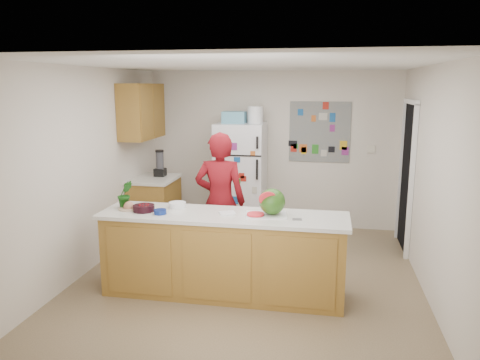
% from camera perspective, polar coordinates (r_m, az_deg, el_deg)
% --- Properties ---
extents(floor, '(4.00, 4.50, 0.02)m').
position_cam_1_polar(floor, '(5.78, 1.07, -11.84)').
color(floor, brown).
rests_on(floor, ground).
extents(wall_back, '(4.00, 0.02, 2.50)m').
position_cam_1_polar(wall_back, '(7.61, 3.95, 3.71)').
color(wall_back, beige).
rests_on(wall_back, ground).
extents(wall_left, '(0.02, 4.50, 2.50)m').
position_cam_1_polar(wall_left, '(6.06, -17.97, 1.17)').
color(wall_left, beige).
rests_on(wall_left, ground).
extents(wall_right, '(0.02, 4.50, 2.50)m').
position_cam_1_polar(wall_right, '(5.45, 22.45, -0.25)').
color(wall_right, beige).
rests_on(wall_right, ground).
extents(ceiling, '(4.00, 4.50, 0.02)m').
position_cam_1_polar(ceiling, '(5.31, 1.18, 14.01)').
color(ceiling, white).
rests_on(ceiling, wall_back).
extents(doorway, '(0.03, 0.85, 2.04)m').
position_cam_1_polar(doorway, '(6.89, 19.73, 0.30)').
color(doorway, black).
rests_on(doorway, ground).
extents(peninsula_base, '(2.60, 0.62, 0.88)m').
position_cam_1_polar(peninsula_base, '(5.19, -2.05, -9.26)').
color(peninsula_base, brown).
rests_on(peninsula_base, floor).
extents(peninsula_top, '(2.68, 0.70, 0.04)m').
position_cam_1_polar(peninsula_top, '(5.04, -2.09, -4.36)').
color(peninsula_top, silver).
rests_on(peninsula_top, peninsula_base).
extents(side_counter_base, '(0.60, 0.80, 0.86)m').
position_cam_1_polar(side_counter_base, '(7.30, -10.32, -3.35)').
color(side_counter_base, brown).
rests_on(side_counter_base, floor).
extents(side_counter_top, '(0.64, 0.84, 0.04)m').
position_cam_1_polar(side_counter_top, '(7.20, -10.45, 0.11)').
color(side_counter_top, silver).
rests_on(side_counter_top, side_counter_base).
extents(upper_cabinets, '(0.35, 1.00, 0.80)m').
position_cam_1_polar(upper_cabinets, '(7.08, -11.89, 8.20)').
color(upper_cabinets, brown).
rests_on(upper_cabinets, wall_left).
extents(refrigerator, '(0.75, 0.70, 1.70)m').
position_cam_1_polar(refrigerator, '(7.37, 0.09, 0.34)').
color(refrigerator, silver).
rests_on(refrigerator, floor).
extents(fridge_top_bin, '(0.35, 0.28, 0.18)m').
position_cam_1_polar(fridge_top_bin, '(7.27, -0.69, 7.65)').
color(fridge_top_bin, '#5999B2').
rests_on(fridge_top_bin, refrigerator).
extents(photo_collage, '(0.95, 0.01, 0.95)m').
position_cam_1_polar(photo_collage, '(7.50, 9.69, 5.77)').
color(photo_collage, slate).
rests_on(photo_collage, wall_back).
extents(person, '(0.65, 0.45, 1.73)m').
position_cam_1_polar(person, '(5.79, -2.43, -2.66)').
color(person, maroon).
rests_on(person, floor).
extents(blender_appliance, '(0.12, 0.12, 0.38)m').
position_cam_1_polar(blender_appliance, '(7.28, -9.74, 1.94)').
color(blender_appliance, black).
rests_on(blender_appliance, side_counter_top).
extents(cutting_board, '(0.47, 0.38, 0.01)m').
position_cam_1_polar(cutting_board, '(4.98, 3.21, -4.28)').
color(cutting_board, white).
rests_on(cutting_board, peninsula_top).
extents(watermelon, '(0.28, 0.28, 0.28)m').
position_cam_1_polar(watermelon, '(4.95, 3.95, -2.64)').
color(watermelon, '#315319').
rests_on(watermelon, cutting_board).
extents(watermelon_slice, '(0.18, 0.18, 0.02)m').
position_cam_1_polar(watermelon_slice, '(4.94, 1.90, -4.19)').
color(watermelon_slice, '#DC2254').
rests_on(watermelon_slice, cutting_board).
extents(cherry_bowl, '(0.26, 0.26, 0.07)m').
position_cam_1_polar(cherry_bowl, '(5.24, -11.64, -3.38)').
color(cherry_bowl, black).
rests_on(cherry_bowl, peninsula_top).
extents(white_bowl, '(0.24, 0.24, 0.06)m').
position_cam_1_polar(white_bowl, '(5.33, -7.64, -3.03)').
color(white_bowl, white).
rests_on(white_bowl, peninsula_top).
extents(cobalt_bowl, '(0.14, 0.14, 0.05)m').
position_cam_1_polar(cobalt_bowl, '(5.09, -9.70, -3.84)').
color(cobalt_bowl, navy).
rests_on(cobalt_bowl, peninsula_top).
extents(plate, '(0.29, 0.29, 0.02)m').
position_cam_1_polar(plate, '(5.36, -13.38, -3.41)').
color(plate, '#C3B599').
rests_on(plate, peninsula_top).
extents(paper_towel, '(0.21, 0.20, 0.02)m').
position_cam_1_polar(paper_towel, '(5.02, -1.56, -4.06)').
color(paper_towel, white).
rests_on(paper_towel, peninsula_top).
extents(keys, '(0.10, 0.06, 0.01)m').
position_cam_1_polar(keys, '(4.84, 6.97, -4.79)').
color(keys, gray).
rests_on(keys, peninsula_top).
extents(potted_plant, '(0.22, 0.21, 0.31)m').
position_cam_1_polar(potted_plant, '(5.40, -13.82, -1.69)').
color(potted_plant, '#10430A').
rests_on(potted_plant, peninsula_top).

